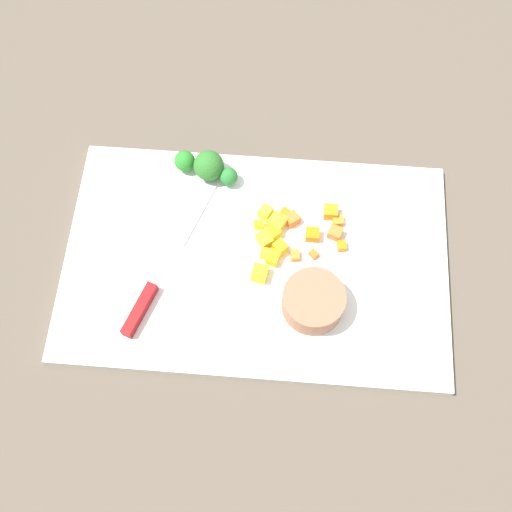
% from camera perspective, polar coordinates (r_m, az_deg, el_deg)
% --- Properties ---
extents(ground_plane, '(4.00, 4.00, 0.00)m').
position_cam_1_polar(ground_plane, '(0.86, -0.00, -0.59)').
color(ground_plane, brown).
extents(cutting_board, '(0.53, 0.33, 0.01)m').
position_cam_1_polar(cutting_board, '(0.85, -0.00, -0.43)').
color(cutting_board, white).
rests_on(cutting_board, ground_plane).
extents(prep_bowl, '(0.08, 0.08, 0.04)m').
position_cam_1_polar(prep_bowl, '(0.81, 5.33, -4.22)').
color(prep_bowl, '#976347').
rests_on(prep_bowl, cutting_board).
extents(chef_knife, '(0.11, 0.28, 0.02)m').
position_cam_1_polar(chef_knife, '(0.84, -9.00, -1.86)').
color(chef_knife, silver).
rests_on(chef_knife, cutting_board).
extents(carrot_dice_0, '(0.01, 0.02, 0.01)m').
position_cam_1_polar(carrot_dice_0, '(0.85, 3.63, 0.04)').
color(carrot_dice_0, orange).
rests_on(carrot_dice_0, cutting_board).
extents(carrot_dice_1, '(0.02, 0.02, 0.02)m').
position_cam_1_polar(carrot_dice_1, '(0.86, 7.34, 2.14)').
color(carrot_dice_1, orange).
rests_on(carrot_dice_1, cutting_board).
extents(carrot_dice_2, '(0.02, 0.02, 0.01)m').
position_cam_1_polar(carrot_dice_2, '(0.85, 5.37, 0.18)').
color(carrot_dice_2, orange).
rests_on(carrot_dice_2, cutting_board).
extents(carrot_dice_3, '(0.02, 0.02, 0.02)m').
position_cam_1_polar(carrot_dice_3, '(0.86, 5.25, 1.98)').
color(carrot_dice_3, orange).
rests_on(carrot_dice_3, cutting_board).
extents(carrot_dice_4, '(0.02, 0.02, 0.02)m').
position_cam_1_polar(carrot_dice_4, '(0.87, 2.71, 3.82)').
color(carrot_dice_4, orange).
rests_on(carrot_dice_4, cutting_board).
extents(carrot_dice_5, '(0.02, 0.02, 0.02)m').
position_cam_1_polar(carrot_dice_5, '(0.87, 3.36, 3.42)').
color(carrot_dice_5, orange).
rests_on(carrot_dice_5, cutting_board).
extents(carrot_dice_6, '(0.02, 0.02, 0.02)m').
position_cam_1_polar(carrot_dice_6, '(0.88, 6.94, 4.06)').
color(carrot_dice_6, orange).
rests_on(carrot_dice_6, cutting_board).
extents(carrot_dice_7, '(0.01, 0.02, 0.01)m').
position_cam_1_polar(carrot_dice_7, '(0.86, 7.95, 0.93)').
color(carrot_dice_7, orange).
rests_on(carrot_dice_7, cutting_board).
extents(carrot_dice_8, '(0.02, 0.02, 0.01)m').
position_cam_1_polar(carrot_dice_8, '(0.87, 7.60, 3.26)').
color(carrot_dice_8, orange).
rests_on(carrot_dice_8, cutting_board).
extents(pepper_dice_0, '(0.02, 0.02, 0.02)m').
position_cam_1_polar(pepper_dice_0, '(0.87, 0.88, 4.07)').
color(pepper_dice_0, yellow).
rests_on(pepper_dice_0, cutting_board).
extents(pepper_dice_1, '(0.01, 0.01, 0.01)m').
position_cam_1_polar(pepper_dice_1, '(0.86, 0.52, 2.88)').
color(pepper_dice_1, yellow).
rests_on(pepper_dice_1, cutting_board).
extents(pepper_dice_2, '(0.02, 0.02, 0.02)m').
position_cam_1_polar(pepper_dice_2, '(0.85, 2.26, 0.77)').
color(pepper_dice_2, yellow).
rests_on(pepper_dice_2, cutting_board).
extents(pepper_dice_3, '(0.02, 0.03, 0.02)m').
position_cam_1_polar(pepper_dice_3, '(0.83, 0.35, -1.63)').
color(pepper_dice_3, yellow).
rests_on(pepper_dice_3, cutting_board).
extents(pepper_dice_4, '(0.03, 0.03, 0.02)m').
position_cam_1_polar(pepper_dice_4, '(0.86, 1.98, 3.13)').
color(pepper_dice_4, yellow).
rests_on(pepper_dice_4, cutting_board).
extents(pepper_dice_5, '(0.02, 0.02, 0.01)m').
position_cam_1_polar(pepper_dice_5, '(0.84, 0.87, 0.22)').
color(pepper_dice_5, yellow).
rests_on(pepper_dice_5, cutting_board).
extents(pepper_dice_6, '(0.02, 0.02, 0.02)m').
position_cam_1_polar(pepper_dice_6, '(0.84, 1.62, -0.34)').
color(pepper_dice_6, yellow).
rests_on(pepper_dice_6, cutting_board).
extents(pepper_dice_7, '(0.03, 0.03, 0.02)m').
position_cam_1_polar(pepper_dice_7, '(0.85, 0.79, 1.54)').
color(pepper_dice_7, yellow).
rests_on(pepper_dice_7, cutting_board).
extents(pepper_dice_8, '(0.02, 0.02, 0.02)m').
position_cam_1_polar(pepper_dice_8, '(0.86, 1.62, 2.15)').
color(pepper_dice_8, yellow).
rests_on(pepper_dice_8, cutting_board).
extents(broccoli_floret_0, '(0.03, 0.03, 0.03)m').
position_cam_1_polar(broccoli_floret_0, '(0.89, -2.55, 7.38)').
color(broccoli_floret_0, '#8CB55A').
rests_on(broccoli_floret_0, cutting_board).
extents(broccoli_floret_1, '(0.03, 0.03, 0.03)m').
position_cam_1_polar(broccoli_floret_1, '(0.91, -6.63, 8.73)').
color(broccoli_floret_1, '#88AD69').
rests_on(broccoli_floret_1, cutting_board).
extents(broccoli_floret_2, '(0.04, 0.04, 0.05)m').
position_cam_1_polar(broccoli_floret_2, '(0.89, -4.40, 8.34)').
color(broccoli_floret_2, '#8FC357').
rests_on(broccoli_floret_2, cutting_board).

